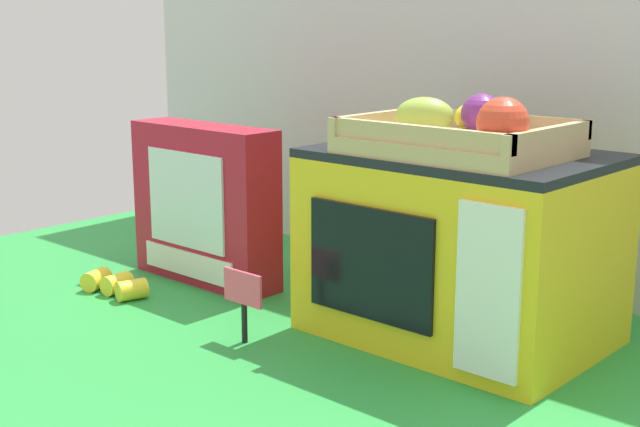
# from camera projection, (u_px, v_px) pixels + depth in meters

# --- Properties ---
(ground_plane) EXTENTS (1.70, 1.70, 0.00)m
(ground_plane) POSITION_uv_depth(u_px,v_px,m) (363.00, 317.00, 1.27)
(ground_plane) COLOR green
(ground_plane) RESTS_ON ground
(display_back_panel) EXTENTS (1.61, 0.03, 0.72)m
(display_back_panel) POSITION_uv_depth(u_px,v_px,m) (481.00, 61.00, 1.41)
(display_back_panel) COLOR silver
(display_back_panel) RESTS_ON ground
(toy_microwave) EXTENTS (0.38, 0.28, 0.26)m
(toy_microwave) POSITION_uv_depth(u_px,v_px,m) (459.00, 245.00, 1.17)
(toy_microwave) COLOR yellow
(toy_microwave) RESTS_ON ground
(food_groups_crate) EXTENTS (0.27, 0.21, 0.08)m
(food_groups_crate) POSITION_uv_depth(u_px,v_px,m) (462.00, 135.00, 1.11)
(food_groups_crate) COLOR tan
(food_groups_crate) RESTS_ON toy_microwave
(cookie_set_box) EXTENTS (0.28, 0.08, 0.26)m
(cookie_set_box) POSITION_uv_depth(u_px,v_px,m) (205.00, 204.00, 1.43)
(cookie_set_box) COLOR #B2192D
(cookie_set_box) RESTS_ON ground
(price_sign) EXTENTS (0.07, 0.01, 0.10)m
(price_sign) POSITION_uv_depth(u_px,v_px,m) (243.00, 296.00, 1.16)
(price_sign) COLOR black
(price_sign) RESTS_ON ground
(loose_toy_banana) EXTENTS (0.13, 0.06, 0.03)m
(loose_toy_banana) POSITION_uv_depth(u_px,v_px,m) (115.00, 284.00, 1.38)
(loose_toy_banana) COLOR yellow
(loose_toy_banana) RESTS_ON ground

